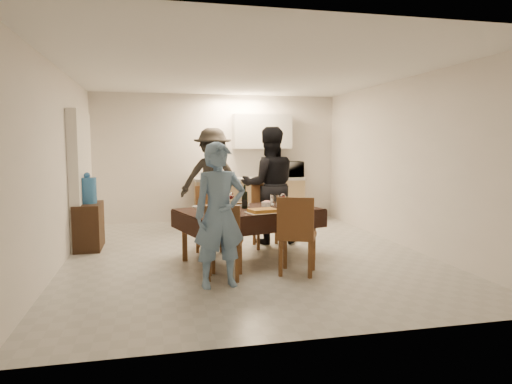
% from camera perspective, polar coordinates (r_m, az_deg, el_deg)
% --- Properties ---
extents(floor, '(5.00, 6.00, 0.02)m').
position_cam_1_polar(floor, '(6.71, -1.18, -7.71)').
color(floor, '#AFAFAA').
rests_on(floor, ground).
extents(ceiling, '(5.00, 6.00, 0.02)m').
position_cam_1_polar(ceiling, '(6.60, -1.23, 14.80)').
color(ceiling, white).
rests_on(ceiling, wall_back).
extents(wall_back, '(5.00, 0.02, 2.60)m').
position_cam_1_polar(wall_back, '(9.48, -4.81, 4.23)').
color(wall_back, silver).
rests_on(wall_back, floor).
extents(wall_front, '(5.00, 0.02, 2.60)m').
position_cam_1_polar(wall_front, '(3.64, 8.20, 1.37)').
color(wall_front, silver).
rests_on(wall_front, floor).
extents(wall_left, '(0.02, 6.00, 2.60)m').
position_cam_1_polar(wall_left, '(6.51, -23.35, 2.96)').
color(wall_left, silver).
rests_on(wall_left, floor).
extents(wall_right, '(0.02, 6.00, 2.60)m').
position_cam_1_polar(wall_right, '(7.44, 18.07, 3.47)').
color(wall_right, silver).
rests_on(wall_right, floor).
extents(stub_partition, '(0.15, 1.40, 2.10)m').
position_cam_1_polar(stub_partition, '(7.69, -21.04, 1.58)').
color(stub_partition, silver).
rests_on(stub_partition, floor).
extents(kitchen_base_cabinet, '(2.20, 0.60, 0.86)m').
position_cam_1_polar(kitchen_base_cabinet, '(9.34, -0.85, -1.14)').
color(kitchen_base_cabinet, tan).
rests_on(kitchen_base_cabinet, floor).
extents(kitchen_worktop, '(2.24, 0.64, 0.05)m').
position_cam_1_polar(kitchen_worktop, '(9.29, -0.85, 1.65)').
color(kitchen_worktop, '#A5A4A0').
rests_on(kitchen_worktop, kitchen_base_cabinet).
extents(upper_cabinet, '(1.20, 0.34, 0.70)m').
position_cam_1_polar(upper_cabinet, '(9.47, 0.76, 7.57)').
color(upper_cabinet, silver).
rests_on(upper_cabinet, wall_back).
extents(dining_table, '(2.06, 1.55, 0.71)m').
position_cam_1_polar(dining_table, '(6.21, -0.88, -2.42)').
color(dining_table, black).
rests_on(dining_table, floor).
extents(chair_near_left, '(0.51, 0.52, 0.49)m').
position_cam_1_polar(chair_near_left, '(5.34, -3.80, -5.25)').
color(chair_near_left, brown).
rests_on(chair_near_left, floor).
extents(chair_near_right, '(0.58, 0.60, 0.52)m').
position_cam_1_polar(chair_near_right, '(5.53, 5.49, -4.43)').
color(chair_near_right, brown).
rests_on(chair_near_right, floor).
extents(chair_far_left, '(0.49, 0.49, 0.52)m').
position_cam_1_polar(chair_far_left, '(6.79, -5.74, -2.55)').
color(chair_far_left, brown).
rests_on(chair_far_left, floor).
extents(chair_far_right, '(0.46, 0.46, 0.53)m').
position_cam_1_polar(chair_far_right, '(6.95, 1.65, -2.22)').
color(chair_far_right, brown).
rests_on(chair_far_right, floor).
extents(console, '(0.38, 0.75, 0.70)m').
position_cam_1_polar(console, '(7.41, -20.16, -4.01)').
color(console, '#332011').
rests_on(console, floor).
extents(water_jug, '(0.26, 0.26, 0.40)m').
position_cam_1_polar(water_jug, '(7.34, -20.31, 0.20)').
color(water_jug, '#3273BA').
rests_on(water_jug, console).
extents(wine_bottle, '(0.08, 0.08, 0.33)m').
position_cam_1_polar(wine_bottle, '(6.22, -1.43, -0.58)').
color(wine_bottle, black).
rests_on(wine_bottle, dining_table).
extents(water_pitcher, '(0.12, 0.12, 0.19)m').
position_cam_1_polar(water_pitcher, '(6.22, 2.37, -1.22)').
color(water_pitcher, white).
rests_on(water_pitcher, dining_table).
extents(savoury_tart, '(0.46, 0.38, 0.05)m').
position_cam_1_polar(savoury_tart, '(5.85, 0.83, -2.36)').
color(savoury_tart, '#AF8233').
rests_on(savoury_tart, dining_table).
extents(salad_bowl, '(0.16, 0.16, 0.06)m').
position_cam_1_polar(salad_bowl, '(6.44, 1.40, -1.53)').
color(salad_bowl, silver).
rests_on(salad_bowl, dining_table).
extents(mushroom_dish, '(0.20, 0.20, 0.04)m').
position_cam_1_polar(mushroom_dish, '(6.46, -1.83, -1.63)').
color(mushroom_dish, silver).
rests_on(mushroom_dish, dining_table).
extents(wine_glass_a, '(0.08, 0.08, 0.18)m').
position_cam_1_polar(wine_glass_a, '(5.86, -5.66, -1.75)').
color(wine_glass_a, white).
rests_on(wine_glass_a, dining_table).
extents(wine_glass_b, '(0.08, 0.08, 0.18)m').
position_cam_1_polar(wine_glass_b, '(6.56, 3.38, -0.91)').
color(wine_glass_b, white).
rests_on(wine_glass_b, dining_table).
extents(wine_glass_c, '(0.09, 0.09, 0.20)m').
position_cam_1_polar(wine_glass_c, '(6.44, -3.17, -0.90)').
color(wine_glass_c, white).
rests_on(wine_glass_c, dining_table).
extents(plate_near_left, '(0.26, 0.26, 0.02)m').
position_cam_1_polar(plate_near_left, '(5.81, -6.08, -2.62)').
color(plate_near_left, silver).
rests_on(plate_near_left, dining_table).
extents(plate_near_right, '(0.24, 0.24, 0.01)m').
position_cam_1_polar(plate_near_right, '(6.07, 5.26, -2.26)').
color(plate_near_right, silver).
rests_on(plate_near_right, dining_table).
extents(plate_far_left, '(0.28, 0.28, 0.02)m').
position_cam_1_polar(plate_far_left, '(6.40, -6.70, -1.83)').
color(plate_far_left, silver).
rests_on(plate_far_left, dining_table).
extents(plate_far_right, '(0.25, 0.25, 0.01)m').
position_cam_1_polar(plate_far_right, '(6.63, 3.67, -1.54)').
color(plate_far_right, silver).
rests_on(plate_far_right, dining_table).
extents(microwave, '(0.59, 0.40, 0.32)m').
position_cam_1_polar(microwave, '(9.48, 4.01, 2.86)').
color(microwave, silver).
rests_on(microwave, kitchen_worktop).
extents(person_near, '(0.64, 0.46, 1.62)m').
position_cam_1_polar(person_near, '(5.07, -4.56, -2.89)').
color(person_near, '#6689B0').
rests_on(person_near, floor).
extents(person_far, '(0.95, 0.76, 1.86)m').
position_cam_1_polar(person_far, '(7.32, 1.66, 0.84)').
color(person_far, black).
rests_on(person_far, floor).
extents(person_kitchen, '(1.22, 0.70, 1.89)m').
position_cam_1_polar(person_kitchen, '(8.71, -5.40, 1.74)').
color(person_kitchen, black).
rests_on(person_kitchen, floor).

